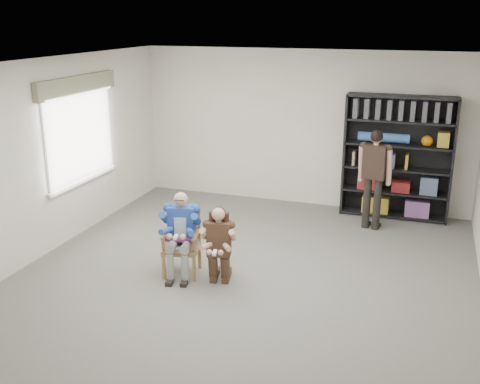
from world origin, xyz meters
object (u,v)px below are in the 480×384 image
(seated_man, at_px, (181,234))
(bookshelf, at_px, (397,158))
(armchair, at_px, (181,243))
(standing_man, at_px, (374,180))
(kneeling_woman, at_px, (219,246))

(seated_man, height_order, bookshelf, bookshelf)
(armchair, distance_m, standing_man, 3.41)
(kneeling_woman, bearing_deg, standing_man, 46.30)
(armchair, height_order, kneeling_woman, kneeling_woman)
(armchair, xyz_separation_m, bookshelf, (2.53, 3.27, 0.61))
(seated_man, bearing_deg, kneeling_woman, -23.79)
(standing_man, bearing_deg, seated_man, -120.82)
(bookshelf, bearing_deg, standing_man, -112.91)
(kneeling_woman, xyz_separation_m, bookshelf, (1.95, 3.39, 0.52))
(armchair, bearing_deg, seated_man, 0.00)
(armchair, xyz_separation_m, seated_man, (0.00, 0.00, 0.13))
(standing_man, bearing_deg, kneeling_woman, -111.35)
(kneeling_woman, height_order, bookshelf, bookshelf)
(seated_man, distance_m, kneeling_woman, 0.59)
(seated_man, xyz_separation_m, bookshelf, (2.53, 3.27, 0.47))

